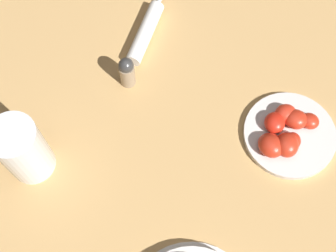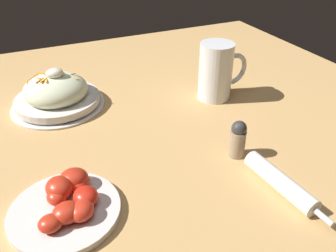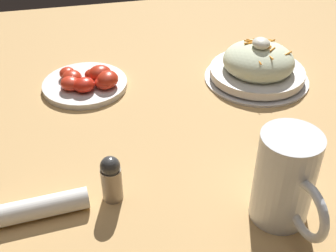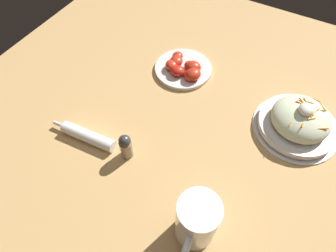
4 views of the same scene
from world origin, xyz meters
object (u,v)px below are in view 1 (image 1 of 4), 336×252
at_px(napkin_roll, 146,32).
at_px(salt_shaker, 127,72).
at_px(beer_mug, 22,151).
at_px(tomato_plate, 287,134).

bearing_deg(napkin_roll, salt_shaker, 96.88).
xyz_separation_m(beer_mug, salt_shaker, (-0.09, -0.24, -0.03)).
relative_size(beer_mug, salt_shaker, 1.83).
bearing_deg(tomato_plate, beer_mug, 29.97).
distance_m(beer_mug, napkin_roll, 0.37).
bearing_deg(beer_mug, tomato_plate, -150.03).
xyz_separation_m(napkin_roll, salt_shaker, (-0.01, 0.12, 0.02)).
distance_m(napkin_roll, tomato_plate, 0.38).
bearing_deg(beer_mug, salt_shaker, -111.34).
distance_m(beer_mug, salt_shaker, 0.26).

